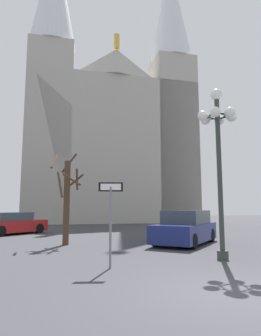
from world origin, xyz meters
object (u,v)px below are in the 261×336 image
at_px(parked_car_near_navy, 185,228).
at_px(parked_car_far_red, 12,224).
at_px(one_way_arrow_sign, 111,212).
at_px(cathedral, 110,131).
at_px(street_lamp, 218,140).
at_px(bare_tree, 67,197).

distance_m(parked_car_near_navy, parked_car_far_red, 11.47).
distance_m(one_way_arrow_sign, parked_car_near_navy, 6.57).
height_order(one_way_arrow_sign, parked_car_near_navy, one_way_arrow_sign).
xyz_separation_m(cathedral, one_way_arrow_sign, (-0.92, -28.73, -9.81)).
relative_size(one_way_arrow_sign, street_lamp, 0.42).
bearing_deg(cathedral, street_lamp, -84.32).
relative_size(cathedral, one_way_arrow_sign, 14.77).
relative_size(cathedral, parked_car_far_red, 8.08).
distance_m(one_way_arrow_sign, street_lamp, 4.51).
distance_m(cathedral, street_lamp, 28.86).
xyz_separation_m(one_way_arrow_sign, bare_tree, (-1.83, 5.61, 0.63)).
xyz_separation_m(cathedral, parked_car_near_navy, (2.81, -23.39, -10.63)).
relative_size(cathedral, parked_car_near_navy, 7.58).
xyz_separation_m(street_lamp, parked_car_far_red, (-9.54, 10.65, -3.30)).
bearing_deg(street_lamp, parked_car_far_red, 131.86).
bearing_deg(bare_tree, street_lamp, -40.06).
bearing_deg(street_lamp, cathedral, 95.68).
bearing_deg(cathedral, one_way_arrow_sign, -91.84).
height_order(street_lamp, parked_car_near_navy, street_lamp).
bearing_deg(parked_car_near_navy, one_way_arrow_sign, -124.93).
bearing_deg(street_lamp, parked_car_near_navy, 89.37).
height_order(cathedral, bare_tree, cathedral).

